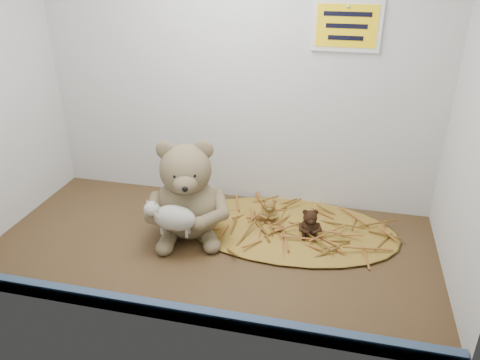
% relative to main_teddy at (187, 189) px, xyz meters
% --- Properties ---
extents(alcove_shell, '(1.20, 0.60, 0.90)m').
position_rel_main_teddy_xyz_m(alcove_shell, '(0.08, 0.04, 0.31)').
color(alcove_shell, '#3B2814').
rests_on(alcove_shell, ground).
extents(front_rail, '(1.19, 0.02, 0.04)m').
position_rel_main_teddy_xyz_m(front_rail, '(0.08, -0.34, -0.12)').
color(front_rail, '#3C5173').
rests_on(front_rail, shelf_floor).
extents(straw_bed, '(0.63, 0.36, 0.01)m').
position_rel_main_teddy_xyz_m(straw_bed, '(0.28, 0.08, -0.14)').
color(straw_bed, olive).
rests_on(straw_bed, shelf_floor).
extents(main_teddy, '(0.29, 0.30, 0.28)m').
position_rel_main_teddy_xyz_m(main_teddy, '(0.00, 0.00, 0.00)').
color(main_teddy, '#7A654B').
rests_on(main_teddy, shelf_floor).
extents(toy_lamb, '(0.15, 0.09, 0.10)m').
position_rel_main_teddy_xyz_m(toy_lamb, '(-0.00, -0.10, -0.03)').
color(toy_lamb, '#BDB6AA').
rests_on(toy_lamb, main_teddy).
extents(mini_teddy_tan, '(0.06, 0.07, 0.07)m').
position_rel_main_teddy_xyz_m(mini_teddy_tan, '(0.21, 0.10, -0.09)').
color(mini_teddy_tan, olive).
rests_on(mini_teddy_tan, straw_bed).
extents(mini_teddy_brown, '(0.08, 0.08, 0.08)m').
position_rel_main_teddy_xyz_m(mini_teddy_brown, '(0.34, 0.05, -0.09)').
color(mini_teddy_brown, black).
rests_on(mini_teddy_brown, straw_bed).
extents(wall_sign, '(0.16, 0.01, 0.11)m').
position_rel_main_teddy_xyz_m(wall_sign, '(0.38, 0.25, 0.41)').
color(wall_sign, yellow).
rests_on(wall_sign, back_wall).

